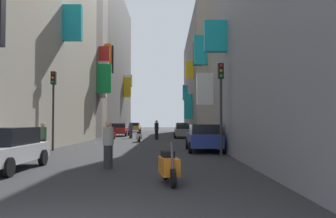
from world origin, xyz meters
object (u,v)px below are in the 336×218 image
scooter_red (112,135)px  pedestrian_far_away (109,145)px  parked_car_grey (185,131)px  parked_car_white (4,148)px  traffic_light_near_corner (222,93)px  pedestrian_mid_street (158,130)px  parked_car_red (121,129)px  parked_car_yellow (136,127)px  scooter_white (140,136)px  scooter_orange (170,166)px  traffic_light_far_corner (55,97)px  pedestrian_near_right (44,139)px  pedestrian_near_left (132,130)px  parked_car_black (183,128)px  parked_car_blue (205,137)px  pedestrian_crossing (109,130)px

scooter_red → pedestrian_far_away: pedestrian_far_away is taller
parked_car_grey → parked_car_white: bearing=-107.1°
scooter_red → traffic_light_near_corner: (7.76, -15.10, 2.58)m
scooter_red → pedestrian_mid_street: bearing=7.1°
parked_car_red → parked_car_yellow: bearing=89.5°
scooter_white → scooter_orange: size_ratio=1.03×
parked_car_grey → traffic_light_far_corner: 17.75m
pedestrian_far_away → traffic_light_far_corner: (-4.49, 7.60, 2.24)m
pedestrian_near_right → pedestrian_far_away: size_ratio=0.96×
parked_car_white → scooter_white: (3.25, 16.69, -0.30)m
parked_car_yellow → pedestrian_mid_street: 25.15m
pedestrian_near_left → pedestrian_near_right: pedestrian_near_left is taller
parked_car_black → parked_car_grey: parked_car_black is taller
parked_car_yellow → pedestrian_near_right: size_ratio=2.62×
scooter_white → parked_car_black: bearing=76.3°
parked_car_red → scooter_red: 8.61m
scooter_orange → pedestrian_far_away: bearing=126.0°
scooter_red → parked_car_yellow: bearing=90.7°
pedestrian_near_left → parked_car_grey: bearing=8.6°
scooter_orange → parked_car_red: bearing=100.3°
parked_car_white → parked_car_black: bearing=77.6°
parked_car_blue → pedestrian_near_left: bearing=110.6°
parked_car_yellow → pedestrian_near_left: 22.51m
scooter_orange → pedestrian_near_right: pedestrian_near_right is taller
parked_car_red → traffic_light_near_corner: traffic_light_near_corner is taller
pedestrian_crossing → scooter_white: bearing=-58.9°
parked_car_black → pedestrian_near_right: (-8.05, -28.51, 0.01)m
scooter_orange → pedestrian_mid_street: bearing=92.7°
parked_car_white → scooter_red: (0.44, 19.99, -0.30)m
pedestrian_mid_street → traffic_light_near_corner: (3.63, -15.62, 2.14)m
pedestrian_near_left → pedestrian_near_right: 17.56m
parked_car_black → traffic_light_near_corner: 29.18m
parked_car_blue → parked_car_red: (-7.64, 20.98, -0.02)m
parked_car_red → scooter_red: bearing=-87.1°
parked_car_blue → parked_car_white: parked_car_blue is taller
pedestrian_far_away → traffic_light_near_corner: size_ratio=0.38×
parked_car_red → pedestrian_crossing: size_ratio=2.37×
parked_car_red → scooter_orange: bearing=-79.7°
pedestrian_crossing → traffic_light_near_corner: size_ratio=0.37×
parked_car_white → pedestrian_mid_street: pedestrian_mid_street is taller
scooter_orange → traffic_light_far_corner: size_ratio=0.39×
scooter_orange → scooter_white: bearing=97.2°
parked_car_blue → parked_car_grey: parked_car_blue is taller
parked_car_black → parked_car_white: (-7.45, -33.97, -0.03)m
pedestrian_crossing → parked_car_yellow: bearing=88.8°
pedestrian_crossing → traffic_light_near_corner: bearing=-64.3°
parked_car_blue → parked_car_red: 22.33m
scooter_orange → traffic_light_near_corner: bearing=71.0°
pedestrian_near_left → pedestrian_mid_street: 3.52m
pedestrian_mid_street → parked_car_grey: bearing=49.3°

